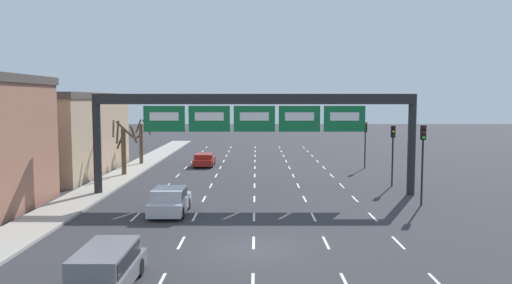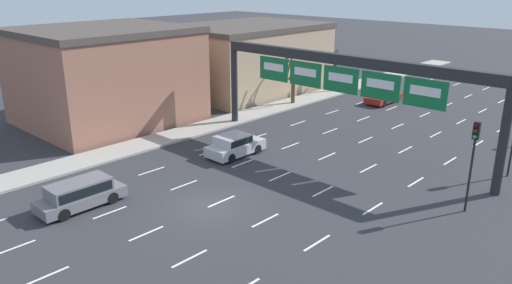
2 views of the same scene
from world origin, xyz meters
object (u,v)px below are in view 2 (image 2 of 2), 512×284
object	(u,v)px
car_red	(383,97)
tree_bare_closest	(293,77)
suv_grey	(80,193)
sign_gantry	(343,75)
traffic_light_mid_block	(474,149)
tree_bare_second	(335,70)
car_silver	(235,145)

from	to	relation	value
car_red	tree_bare_closest	world-z (taller)	tree_bare_closest
suv_grey	tree_bare_closest	bearing A→B (deg)	103.53
sign_gantry	car_red	world-z (taller)	sign_gantry
suv_grey	sign_gantry	bearing A→B (deg)	73.73
traffic_light_mid_block	tree_bare_closest	size ratio (longest dim) A/B	1.07
suv_grey	tree_bare_second	distance (m)	33.40
traffic_light_mid_block	tree_bare_second	world-z (taller)	traffic_light_mid_block
tree_bare_second	suv_grey	bearing A→B (deg)	-79.14
suv_grey	car_red	distance (m)	31.89
suv_grey	tree_bare_closest	xyz separation A→B (m)	(-6.13, 25.47, 1.81)
sign_gantry	car_silver	size ratio (longest dim) A/B	5.15
car_silver	traffic_light_mid_block	xyz separation A→B (m)	(15.13, 2.37, 2.71)
car_silver	tree_bare_second	distance (m)	22.36
car_red	tree_bare_second	distance (m)	6.63
suv_grey	tree_bare_second	bearing A→B (deg)	100.86
car_red	traffic_light_mid_block	xyz separation A→B (m)	(15.28, -18.10, 2.85)
sign_gantry	tree_bare_second	xyz separation A→B (m)	(-11.29, 15.60, -3.13)
car_silver	car_red	xyz separation A→B (m)	(-0.15, 20.47, -0.13)
car_red	traffic_light_mid_block	size ratio (longest dim) A/B	0.88
tree_bare_second	sign_gantry	bearing A→B (deg)	-54.10
sign_gantry	suv_grey	size ratio (longest dim) A/B	4.67
suv_grey	car_silver	size ratio (longest dim) A/B	1.10
sign_gantry	car_silver	xyz separation A→B (m)	(-4.80, -5.74, -4.73)
suv_grey	car_silver	distance (m)	11.43
car_red	sign_gantry	bearing A→B (deg)	-71.42
tree_bare_second	tree_bare_closest	bearing A→B (deg)	-88.78
tree_bare_second	traffic_light_mid_block	bearing A→B (deg)	-41.26
car_red	tree_bare_closest	xyz separation A→B (m)	(-6.19, -6.42, 1.98)
car_silver	tree_bare_closest	bearing A→B (deg)	114.27
sign_gantry	car_red	bearing A→B (deg)	108.58
car_silver	traffic_light_mid_block	size ratio (longest dim) A/B	0.86
car_red	tree_bare_closest	bearing A→B (deg)	-133.94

